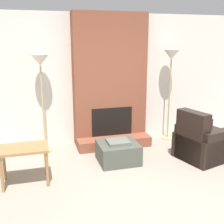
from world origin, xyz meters
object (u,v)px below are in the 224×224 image
at_px(armchair, 203,143).
at_px(floor_lamp_left, 40,69).
at_px(side_table, 24,153).
at_px(floor_lamp_right, 171,63).
at_px(ottoman, 118,152).

height_order(armchair, floor_lamp_left, floor_lamp_left).
height_order(side_table, floor_lamp_left, floor_lamp_left).
distance_m(side_table, floor_lamp_right, 3.38).
relative_size(ottoman, floor_lamp_right, 0.36).
relative_size(armchair, floor_lamp_right, 0.59).
bearing_deg(side_table, floor_lamp_right, 22.61).
distance_m(side_table, floor_lamp_left, 1.68).
relative_size(floor_lamp_left, floor_lamp_right, 0.97).
bearing_deg(armchair, floor_lamp_left, 51.57).
xyz_separation_m(floor_lamp_left, floor_lamp_right, (2.60, -0.00, 0.05)).
bearing_deg(ottoman, armchair, -9.68).
height_order(armchair, side_table, armchair).
distance_m(floor_lamp_left, floor_lamp_right, 2.60).
bearing_deg(floor_lamp_right, armchair, -83.52).
bearing_deg(floor_lamp_left, side_table, -105.57).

